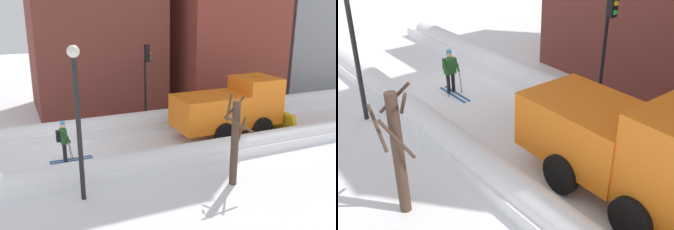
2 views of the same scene
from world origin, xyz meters
TOP-DOWN VIEW (x-y plane):
  - ground_plane at (0.00, 10.00)m, footprint 80.00×80.00m
  - snowbank_left at (-2.47, 10.00)m, footprint 1.10×36.00m
  - snowbank_right at (2.47, 10.00)m, footprint 1.10×36.00m
  - building_brick_near at (-8.13, 3.46)m, footprint 6.40×7.70m
  - plow_truck at (0.12, 8.47)m, footprint 3.20×5.98m
  - skier at (0.18, 0.10)m, footprint 0.62×1.80m
  - traffic_light_pole at (-2.98, 5.04)m, footprint 0.28×0.42m
  - street_lamp at (3.71, 0.19)m, footprint 0.40×0.40m
  - bare_tree_near at (4.81, 5.51)m, footprint 0.95×1.11m

SIDE VIEW (x-z plane):
  - ground_plane at x=0.00m, z-range 0.00..0.00m
  - snowbank_right at x=2.47m, z-range -0.11..0.79m
  - snowbank_left at x=-2.47m, z-range -0.07..0.91m
  - skier at x=0.18m, z-range 0.10..1.91m
  - plow_truck at x=0.12m, z-range -0.08..3.04m
  - bare_tree_near at x=4.81m, z-range 0.02..3.38m
  - traffic_light_pole at x=-2.98m, z-range 0.89..5.33m
  - street_lamp at x=3.71m, z-range 0.70..5.94m
  - building_brick_near at x=-8.13m, z-range 0.00..10.28m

